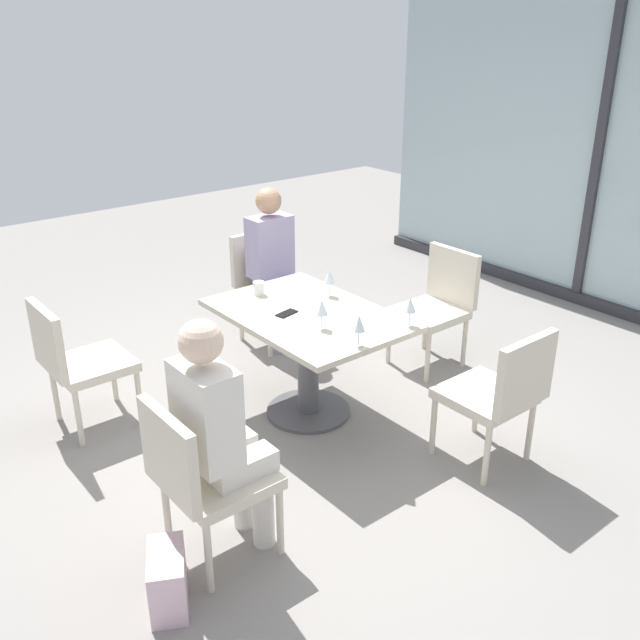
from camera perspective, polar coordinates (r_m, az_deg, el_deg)
ground_plane at (r=4.75m, az=-0.95°, el=-7.51°), size 12.00×12.00×0.00m
window_wall_backdrop at (r=6.66m, az=21.63°, el=11.18°), size 4.72×0.10×2.70m
dining_table_main at (r=4.50m, az=-0.99°, el=-1.59°), size 1.26×0.86×0.73m
chair_front_right at (r=3.37m, az=-9.65°, el=-12.21°), size 0.46×0.50×0.87m
chair_far_left at (r=5.64m, az=-4.30°, el=3.17°), size 0.50×0.46×0.87m
chair_far_right at (r=4.12m, az=14.44°, el=-5.57°), size 0.50×0.46×0.87m
chair_front_left at (r=4.62m, az=-19.28°, el=-2.93°), size 0.46×0.50×0.87m
chair_near_window at (r=5.30m, az=9.58°, el=1.55°), size 0.46×0.51×0.87m
person_front_right at (r=3.31m, az=-8.23°, el=-8.70°), size 0.34×0.39×1.26m
person_far_left at (r=5.49m, az=-3.71°, el=4.86°), size 0.39×0.34×1.26m
wine_glass_0 at (r=3.93m, az=3.19°, el=-0.33°), size 0.07×0.07×0.18m
wine_glass_1 at (r=4.14m, az=0.14°, el=0.98°), size 0.07×0.07×0.18m
wine_glass_2 at (r=4.64m, az=0.76°, el=3.51°), size 0.07×0.07×0.18m
wine_glass_3 at (r=4.22m, az=7.34°, el=1.20°), size 0.07×0.07×0.18m
coffee_cup at (r=4.71m, az=-5.00°, el=2.60°), size 0.08×0.08×0.09m
cell_phone_on_table at (r=4.40m, az=-2.73°, el=0.54°), size 0.10×0.16×0.01m
handbag_0 at (r=3.40m, az=-12.29°, el=-19.95°), size 0.34×0.28×0.28m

